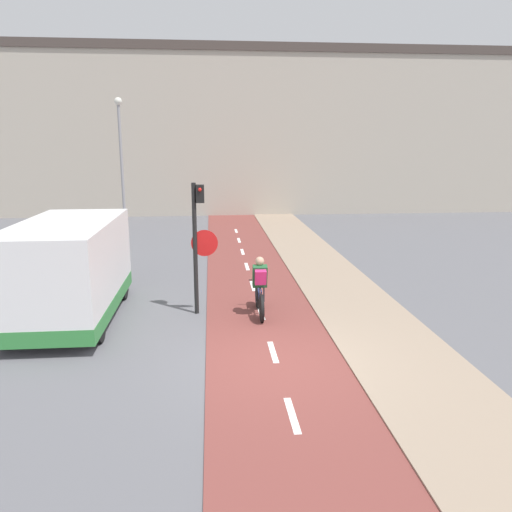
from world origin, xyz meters
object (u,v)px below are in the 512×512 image
object	(u,v)px
van	(69,272)
traffic_light_pole	(198,234)
cyclist_near	(260,288)
street_lamp_far	(121,151)

from	to	relation	value
van	traffic_light_pole	bearing A→B (deg)	2.79
cyclist_near	van	bearing A→B (deg)	178.19
street_lamp_far	van	xyz separation A→B (m)	(0.74, -12.56, -2.74)
street_lamp_far	van	bearing A→B (deg)	-86.64
traffic_light_pole	street_lamp_far	world-z (taller)	street_lamp_far
traffic_light_pole	van	world-z (taller)	traffic_light_pole
cyclist_near	van	world-z (taller)	van
traffic_light_pole	cyclist_near	xyz separation A→B (m)	(1.52, -0.30, -1.34)
street_lamp_far	van	size ratio (longest dim) A/B	1.31
traffic_light_pole	street_lamp_far	distance (m)	13.14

